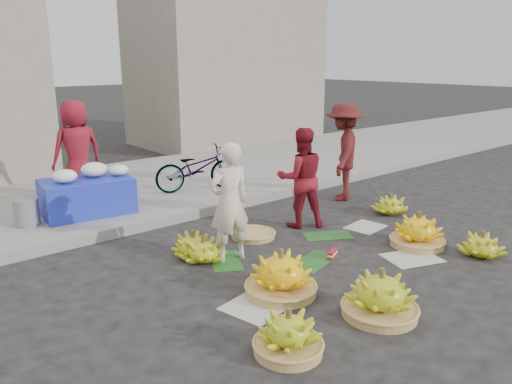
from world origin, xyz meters
TOP-DOWN VIEW (x-y plane):
  - ground at (0.00, 0.00)m, footprint 80.00×80.00m
  - curb at (0.00, 2.20)m, footprint 40.00×0.25m
  - sidewalk at (0.00, 4.30)m, footprint 40.00×4.00m
  - building_right at (4.50, 7.70)m, footprint 5.00×3.00m
  - newspaper_scatter at (0.00, -0.80)m, footprint 3.20×1.80m
  - banana_leaves at (-0.10, 0.20)m, footprint 2.00×1.00m
  - banana_bunch_0 at (-0.98, -0.56)m, footprint 0.74×0.74m
  - banana_bunch_1 at (-1.67, -1.40)m, footprint 0.58×0.58m
  - banana_bunch_2 at (-0.57, -1.50)m, footprint 0.73×0.73m
  - banana_bunch_3 at (1.61, -1.40)m, footprint 0.61×0.61m
  - banana_bunch_4 at (1.31, -0.70)m, footprint 0.68×0.68m
  - banana_bunch_5 at (2.20, 0.35)m, footprint 0.61×0.61m
  - banana_bunch_6 at (-1.11, 0.67)m, footprint 0.57×0.57m
  - banana_bunch_7 at (-1.11, 0.89)m, footprint 0.67×0.67m
  - basket_spare at (-0.13, 0.92)m, footprint 0.67×0.67m
  - incense_stack at (0.16, -0.26)m, footprint 0.21×0.14m
  - vendor_cream at (-0.83, 0.51)m, footprint 0.57×0.41m
  - vendor_red at (0.71, 0.86)m, footprint 0.88×0.82m
  - man_striped at (2.27, 1.42)m, footprint 1.23×1.15m
  - flower_table at (-1.56, 3.06)m, footprint 1.35×0.93m
  - grey_bucket at (-2.43, 3.06)m, footprint 0.33×0.33m
  - flower_vendor at (-1.34, 3.93)m, footprint 0.80×0.53m
  - bicycle at (0.45, 3.15)m, footprint 0.91×1.58m

SIDE VIEW (x-z plane):
  - ground at x=0.00m, z-range 0.00..0.00m
  - newspaper_scatter at x=0.00m, z-range 0.00..0.01m
  - banana_leaves at x=-0.10m, z-range 0.00..0.01m
  - basket_spare at x=-0.13m, z-range 0.00..0.07m
  - incense_stack at x=0.16m, z-range 0.01..0.09m
  - sidewalk at x=0.00m, z-range 0.00..0.12m
  - curb at x=0.00m, z-range 0.00..0.15m
  - banana_bunch_6 at x=-1.11m, z-range -0.02..0.30m
  - banana_bunch_3 at x=1.61m, z-range -0.02..0.31m
  - banana_bunch_7 at x=-1.11m, z-range -0.02..0.31m
  - banana_bunch_5 at x=2.20m, z-range -0.02..0.31m
  - banana_bunch_1 at x=-1.67m, z-range -0.03..0.38m
  - banana_bunch_4 at x=1.31m, z-range -0.03..0.44m
  - banana_bunch_2 at x=-0.57m, z-range -0.03..0.45m
  - banana_bunch_0 at x=-0.98m, z-range -0.03..0.46m
  - grey_bucket at x=-2.43m, z-range 0.12..0.50m
  - flower_table at x=-1.56m, z-range 0.06..0.79m
  - bicycle at x=0.45m, z-range 0.12..0.91m
  - vendor_red at x=0.71m, z-range 0.00..1.44m
  - vendor_cream at x=-0.83m, z-range 0.00..1.44m
  - man_striped at x=2.27m, z-range 0.00..1.66m
  - flower_vendor at x=-1.34m, z-range 0.12..1.75m
  - building_right at x=4.50m, z-range 0.00..5.00m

